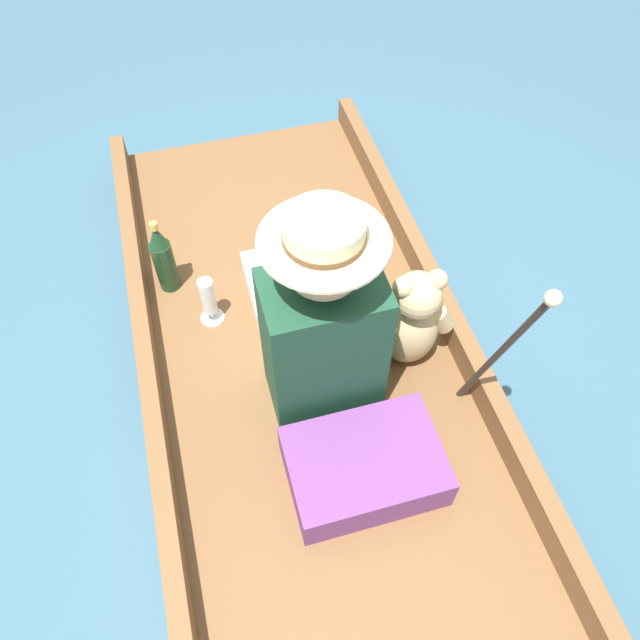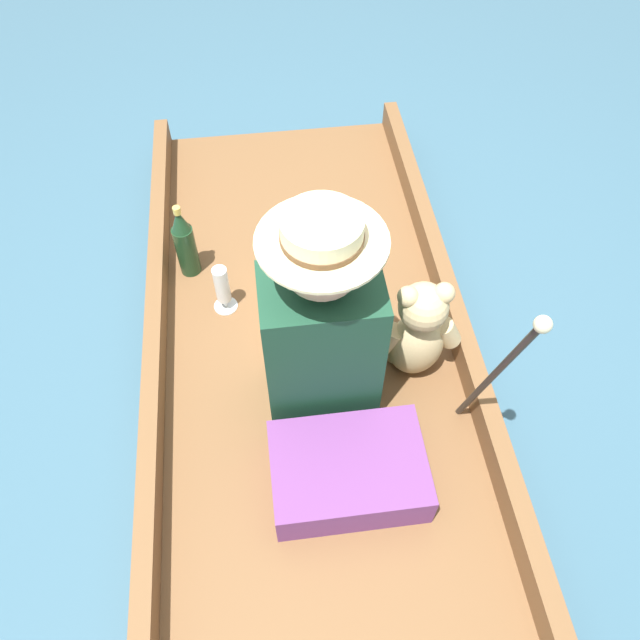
{
  "view_description": "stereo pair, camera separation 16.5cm",
  "coord_description": "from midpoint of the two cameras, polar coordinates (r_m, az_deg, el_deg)",
  "views": [
    {
      "loc": [
        -0.28,
        -1.27,
        2.03
      ],
      "look_at": [
        0.02,
        -0.16,
        0.48
      ],
      "focal_mm": 35.0,
      "sensor_mm": 36.0,
      "label": 1
    },
    {
      "loc": [
        -0.12,
        -1.3,
        2.03
      ],
      "look_at": [
        0.02,
        -0.16,
        0.48
      ],
      "focal_mm": 35.0,
      "sensor_mm": 36.0,
      "label": 2
    }
  ],
  "objects": [
    {
      "name": "teddy_bear",
      "position": [
        2.14,
        6.26,
        -0.19
      ],
      "size": [
        0.31,
        0.18,
        0.45
      ],
      "color": "tan",
      "rests_on": "punt_boat"
    },
    {
      "name": "ground_plane",
      "position": [
        2.41,
        -3.51,
        -4.19
      ],
      "size": [
        16.0,
        16.0,
        0.0
      ],
      "primitive_type": "plane",
      "color": "#385B70"
    },
    {
      "name": "punt_boat",
      "position": [
        2.35,
        -3.59,
        -3.33
      ],
      "size": [
        1.17,
        2.61,
        0.23
      ],
      "color": "brown",
      "rests_on": "ground_plane"
    },
    {
      "name": "champagne_bottle",
      "position": [
        2.47,
        -16.03,
        5.36
      ],
      "size": [
        0.08,
        0.08,
        0.34
      ],
      "color": "#19381E",
      "rests_on": "punt_boat"
    },
    {
      "name": "walking_cane",
      "position": [
        1.8,
        14.18,
        -2.47
      ],
      "size": [
        0.04,
        0.23,
        0.81
      ],
      "color": "#2D2823",
      "rests_on": "punt_boat"
    },
    {
      "name": "seat_cushion",
      "position": [
        2.01,
        1.67,
        -13.38
      ],
      "size": [
        0.48,
        0.33,
        0.15
      ],
      "color": "#6B3875",
      "rests_on": "punt_boat"
    },
    {
      "name": "wine_glass",
      "position": [
        2.35,
        -12.17,
        1.83
      ],
      "size": [
        0.09,
        0.09,
        0.21
      ],
      "color": "silver",
      "rests_on": "punt_boat"
    },
    {
      "name": "seated_person",
      "position": [
        1.99,
        -2.7,
        -0.12
      ],
      "size": [
        0.36,
        0.81,
        0.84
      ],
      "rotation": [
        0.0,
        0.0,
        0.05
      ],
      "color": "white",
      "rests_on": "punt_boat"
    }
  ]
}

